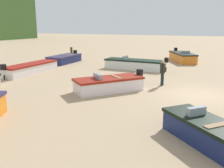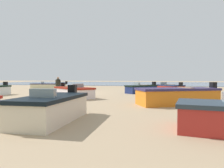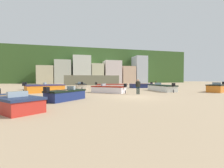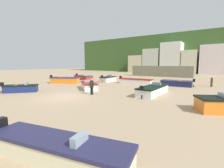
{
  "view_description": "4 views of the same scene",
  "coord_description": "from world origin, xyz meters",
  "px_view_note": "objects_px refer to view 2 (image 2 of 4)",
  "views": [
    {
      "loc": [
        -14.0,
        -1.15,
        3.76
      ],
      "look_at": [
        -4.39,
        3.21,
        1.25
      ],
      "focal_mm": 39.74,
      "sensor_mm": 36.0,
      "label": 1
    },
    {
      "loc": [
        -7.73,
        19.06,
        1.51
      ],
      "look_at": [
        -5.17,
        8.26,
        1.17
      ],
      "focal_mm": 32.06,
      "sensor_mm": 36.0,
      "label": 2
    },
    {
      "loc": [
        -5.59,
        -13.59,
        1.64
      ],
      "look_at": [
        -0.16,
        7.7,
        0.95
      ],
      "focal_mm": 25.62,
      "sensor_mm": 36.0,
      "label": 3
    },
    {
      "loc": [
        11.67,
        -9.44,
        3.0
      ],
      "look_at": [
        1.15,
        6.22,
        0.65
      ],
      "focal_mm": 25.36,
      "sensor_mm": 36.0,
      "label": 4
    }
  ],
  "objects_px": {
    "boat_white_3": "(74,92)",
    "beach_walker_foreground": "(58,84)",
    "boat_red_7": "(167,88)",
    "boat_cream_8": "(49,86)",
    "boat_orange_1": "(177,96)",
    "boat_navy_9": "(141,89)",
    "boat_cream_0": "(52,108)"
  },
  "relations": [
    {
      "from": "boat_white_3",
      "to": "beach_walker_foreground",
      "type": "height_order",
      "value": "beach_walker_foreground"
    },
    {
      "from": "boat_cream_8",
      "to": "boat_cream_0",
      "type": "bearing_deg",
      "value": -160.59
    },
    {
      "from": "boat_cream_0",
      "to": "boat_navy_9",
      "type": "xyz_separation_m",
      "value": [
        -1.9,
        -13.71,
        -0.04
      ]
    },
    {
      "from": "boat_cream_0",
      "to": "boat_navy_9",
      "type": "distance_m",
      "value": 13.84
    },
    {
      "from": "boat_cream_8",
      "to": "beach_walker_foreground",
      "type": "bearing_deg",
      "value": -156.47
    },
    {
      "from": "boat_white_3",
      "to": "beach_walker_foreground",
      "type": "bearing_deg",
      "value": -94.05
    },
    {
      "from": "beach_walker_foreground",
      "to": "boat_cream_0",
      "type": "bearing_deg",
      "value": -58.18
    },
    {
      "from": "boat_orange_1",
      "to": "boat_cream_8",
      "type": "bearing_deg",
      "value": 24.56
    },
    {
      "from": "boat_white_3",
      "to": "boat_navy_9",
      "type": "xyz_separation_m",
      "value": [
        -4.69,
        -5.71,
        -0.0
      ]
    },
    {
      "from": "boat_white_3",
      "to": "boat_red_7",
      "type": "distance_m",
      "value": 11.65
    },
    {
      "from": "boat_red_7",
      "to": "boat_cream_8",
      "type": "height_order",
      "value": "boat_red_7"
    },
    {
      "from": "boat_cream_0",
      "to": "boat_orange_1",
      "type": "relative_size",
      "value": 0.78
    },
    {
      "from": "boat_navy_9",
      "to": "boat_white_3",
      "type": "bearing_deg",
      "value": 93.03
    },
    {
      "from": "boat_orange_1",
      "to": "boat_red_7",
      "type": "height_order",
      "value": "boat_orange_1"
    },
    {
      "from": "boat_red_7",
      "to": "boat_navy_9",
      "type": "xyz_separation_m",
      "value": [
        2.6,
        3.37,
        0.03
      ]
    },
    {
      "from": "boat_orange_1",
      "to": "boat_white_3",
      "type": "height_order",
      "value": "boat_orange_1"
    },
    {
      "from": "boat_red_7",
      "to": "boat_orange_1",
      "type": "bearing_deg",
      "value": -128.96
    },
    {
      "from": "boat_red_7",
      "to": "beach_walker_foreground",
      "type": "distance_m",
      "value": 11.94
    },
    {
      "from": "boat_navy_9",
      "to": "boat_orange_1",
      "type": "bearing_deg",
      "value": 150.69
    },
    {
      "from": "boat_orange_1",
      "to": "boat_red_7",
      "type": "bearing_deg",
      "value": -24.69
    },
    {
      "from": "boat_red_7",
      "to": "boat_cream_8",
      "type": "relative_size",
      "value": 0.78
    },
    {
      "from": "boat_navy_9",
      "to": "beach_walker_foreground",
      "type": "relative_size",
      "value": 2.04
    },
    {
      "from": "boat_red_7",
      "to": "boat_white_3",
      "type": "bearing_deg",
      "value": -168.22
    },
    {
      "from": "boat_cream_0",
      "to": "boat_cream_8",
      "type": "xyz_separation_m",
      "value": [
        11.74,
        -19.35,
        -0.09
      ]
    },
    {
      "from": "boat_cream_8",
      "to": "boat_navy_9",
      "type": "distance_m",
      "value": 14.76
    },
    {
      "from": "boat_red_7",
      "to": "boat_navy_9",
      "type": "distance_m",
      "value": 4.25
    },
    {
      "from": "boat_cream_0",
      "to": "beach_walker_foreground",
      "type": "relative_size",
      "value": 2.29
    },
    {
      "from": "boat_orange_1",
      "to": "boat_red_7",
      "type": "xyz_separation_m",
      "value": [
        0.1,
        -11.55,
        -0.09
      ]
    },
    {
      "from": "boat_cream_8",
      "to": "boat_orange_1",
      "type": "bearing_deg",
      "value": -142.07
    },
    {
      "from": "boat_navy_9",
      "to": "beach_walker_foreground",
      "type": "xyz_separation_m",
      "value": [
        7.36,
        3.2,
        0.54
      ]
    },
    {
      "from": "boat_white_3",
      "to": "boat_cream_8",
      "type": "bearing_deg",
      "value": -102.53
    },
    {
      "from": "boat_white_3",
      "to": "boat_cream_8",
      "type": "distance_m",
      "value": 14.46
    }
  ]
}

